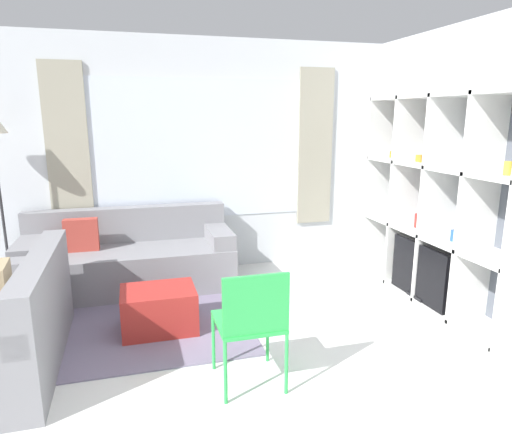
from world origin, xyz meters
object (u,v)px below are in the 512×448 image
(shelving_unit, at_px, (441,205))
(couch_main, at_px, (129,260))
(ottoman, at_px, (159,310))
(couch_side, at_px, (4,328))
(folding_chair, at_px, (251,318))

(shelving_unit, xyz_separation_m, couch_main, (-2.99, 1.16, -0.67))
(shelving_unit, bearing_deg, ottoman, 179.40)
(couch_side, xyz_separation_m, folding_chair, (1.69, -0.75, 0.20))
(couch_side, bearing_deg, couch_main, 147.82)
(shelving_unit, relative_size, folding_chair, 2.51)
(folding_chair, bearing_deg, shelving_unit, -155.06)
(couch_side, height_order, ottoman, couch_side)
(folding_chair, bearing_deg, couch_main, -70.17)
(couch_side, height_order, folding_chair, folding_chair)
(shelving_unit, xyz_separation_m, ottoman, (-2.76, 0.03, -0.79))
(folding_chair, bearing_deg, couch_side, -23.91)
(ottoman, bearing_deg, couch_main, 101.70)
(ottoman, bearing_deg, folding_chair, -62.26)
(shelving_unit, bearing_deg, couch_side, -175.97)
(couch_main, relative_size, ottoman, 3.45)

